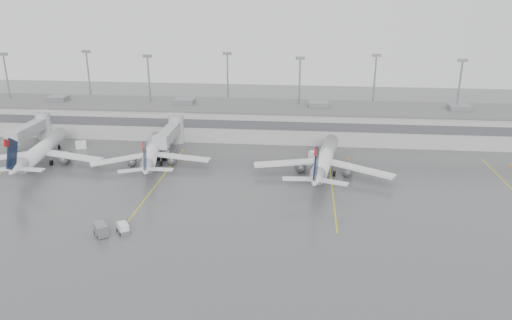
# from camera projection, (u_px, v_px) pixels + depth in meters

# --- Properties ---
(ground) EXTENTS (260.00, 260.00, 0.00)m
(ground) POSITION_uv_depth(u_px,v_px,m) (226.00, 240.00, 78.03)
(ground) COLOR #4B4B4E
(ground) RESTS_ON ground
(terminal) EXTENTS (152.00, 17.00, 9.45)m
(terminal) POSITION_uv_depth(u_px,v_px,m) (260.00, 120.00, 131.09)
(terminal) COLOR #A9A9A4
(terminal) RESTS_ON ground
(light_masts) EXTENTS (142.40, 8.00, 20.60)m
(light_masts) POSITION_uv_depth(u_px,v_px,m) (262.00, 86.00, 133.91)
(light_masts) COLOR gray
(light_masts) RESTS_ON ground
(jet_bridge_left) EXTENTS (4.00, 17.20, 7.00)m
(jet_bridge_left) POSITION_uv_depth(u_px,v_px,m) (36.00, 128.00, 124.98)
(jet_bridge_left) COLOR #9A9C9F
(jet_bridge_left) RESTS_ON ground
(jet_bridge_right) EXTENTS (4.00, 17.20, 7.00)m
(jet_bridge_right) POSITION_uv_depth(u_px,v_px,m) (172.00, 132.00, 121.64)
(jet_bridge_right) COLOR #9A9C9F
(jet_bridge_right) RESTS_ON ground
(stand_markings) EXTENTS (105.25, 40.00, 0.01)m
(stand_markings) POSITION_uv_depth(u_px,v_px,m) (245.00, 183.00, 100.56)
(stand_markings) COLOR #CDBF0C
(stand_markings) RESTS_ON ground
(jet_far_left) EXTENTS (28.64, 32.30, 10.47)m
(jet_far_left) POSITION_uv_depth(u_px,v_px,m) (40.00, 151.00, 109.90)
(jet_far_left) COLOR silver
(jet_far_left) RESTS_ON ground
(jet_mid_left) EXTENTS (25.47, 28.85, 9.44)m
(jet_mid_left) POSITION_uv_depth(u_px,v_px,m) (151.00, 153.00, 109.49)
(jet_mid_left) COLOR silver
(jet_mid_left) RESTS_ON ground
(jet_mid_right) EXTENTS (29.04, 32.78, 10.65)m
(jet_mid_right) POSITION_uv_depth(u_px,v_px,m) (324.00, 159.00, 104.13)
(jet_mid_right) COLOR silver
(jet_mid_right) RESTS_ON ground
(baggage_tug) EXTENTS (2.78, 3.01, 1.66)m
(baggage_tug) POSITION_uv_depth(u_px,v_px,m) (123.00, 229.00, 80.14)
(baggage_tug) COLOR white
(baggage_tug) RESTS_ON ground
(baggage_cart) EXTENTS (3.15, 3.44, 1.93)m
(baggage_cart) POSITION_uv_depth(u_px,v_px,m) (101.00, 230.00, 79.20)
(baggage_cart) COLOR slate
(baggage_cart) RESTS_ON ground
(gse_uld_a) EXTENTS (2.90, 2.45, 1.74)m
(gse_uld_a) POSITION_uv_depth(u_px,v_px,m) (81.00, 145.00, 121.92)
(gse_uld_a) COLOR white
(gse_uld_a) RESTS_ON ground
(gse_uld_b) EXTENTS (2.39, 1.82, 1.53)m
(gse_uld_b) POSITION_uv_depth(u_px,v_px,m) (164.00, 154.00, 115.55)
(gse_uld_b) COLOR white
(gse_uld_b) RESTS_ON ground
(gse_uld_c) EXTENTS (3.03, 2.43, 1.87)m
(gse_uld_c) POSITION_uv_depth(u_px,v_px,m) (315.00, 156.00, 113.84)
(gse_uld_c) COLOR white
(gse_uld_c) RESTS_ON ground
(gse_loader) EXTENTS (2.80, 3.47, 1.87)m
(gse_loader) POSITION_uv_depth(u_px,v_px,m) (150.00, 146.00, 120.80)
(gse_loader) COLOR slate
(gse_loader) RESTS_ON ground
(cone_a) EXTENTS (0.43, 0.43, 0.68)m
(cone_a) POSITION_uv_depth(u_px,v_px,m) (15.00, 153.00, 117.50)
(cone_a) COLOR #DD6804
(cone_a) RESTS_ON ground
(cone_b) EXTENTS (0.47, 0.47, 0.75)m
(cone_b) POSITION_uv_depth(u_px,v_px,m) (186.00, 160.00, 113.00)
(cone_b) COLOR #DD6804
(cone_b) RESTS_ON ground
(cone_c) EXTENTS (0.50, 0.50, 0.80)m
(cone_c) POSITION_uv_depth(u_px,v_px,m) (347.00, 158.00, 114.10)
(cone_c) COLOR #DD6804
(cone_c) RESTS_ON ground
(cone_d) EXTENTS (0.47, 0.47, 0.74)m
(cone_d) POSITION_uv_depth(u_px,v_px,m) (511.00, 164.00, 110.00)
(cone_d) COLOR #DD6804
(cone_d) RESTS_ON ground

